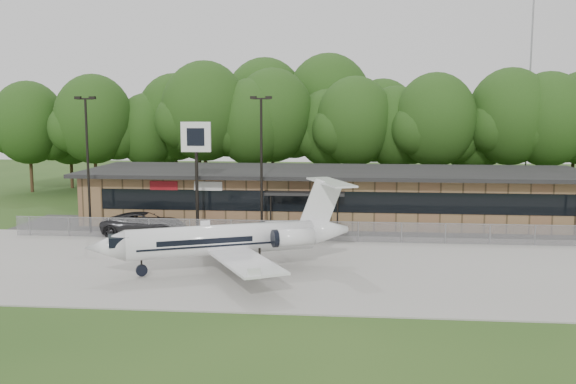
# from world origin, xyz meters

# --- Properties ---
(ground) EXTENTS (160.00, 160.00, 0.00)m
(ground) POSITION_xyz_m (0.00, 0.00, 0.00)
(ground) COLOR #274719
(ground) RESTS_ON ground
(apron) EXTENTS (64.00, 18.00, 0.08)m
(apron) POSITION_xyz_m (0.00, 8.00, 0.04)
(apron) COLOR #9E9B93
(apron) RESTS_ON ground
(parking_lot) EXTENTS (50.00, 9.00, 0.06)m
(parking_lot) POSITION_xyz_m (0.00, 19.50, 0.03)
(parking_lot) COLOR #383835
(parking_lot) RESTS_ON ground
(terminal) EXTENTS (41.00, 11.65, 4.30)m
(terminal) POSITION_xyz_m (-0.00, 23.94, 2.18)
(terminal) COLOR olive
(terminal) RESTS_ON ground
(fence) EXTENTS (46.00, 0.04, 1.52)m
(fence) POSITION_xyz_m (0.00, 15.00, 0.78)
(fence) COLOR gray
(fence) RESTS_ON ground
(treeline) EXTENTS (72.00, 12.00, 15.00)m
(treeline) POSITION_xyz_m (0.00, 42.00, 7.50)
(treeline) COLOR #1D3B13
(treeline) RESTS_ON ground
(radio_mast) EXTENTS (0.20, 0.20, 25.00)m
(radio_mast) POSITION_xyz_m (22.00, 48.00, 12.50)
(radio_mast) COLOR gray
(radio_mast) RESTS_ON ground
(light_pole_left) EXTENTS (1.55, 0.30, 10.23)m
(light_pole_left) POSITION_xyz_m (-18.00, 16.50, 5.98)
(light_pole_left) COLOR black
(light_pole_left) RESTS_ON ground
(light_pole_mid) EXTENTS (1.55, 0.30, 10.23)m
(light_pole_mid) POSITION_xyz_m (-5.00, 16.50, 5.98)
(light_pole_mid) COLOR black
(light_pole_mid) RESTS_ON ground
(business_jet) EXTENTS (15.10, 13.48, 5.19)m
(business_jet) POSITION_xyz_m (-5.43, 6.52, 1.86)
(business_jet) COLOR white
(business_jet) RESTS_ON ground
(suv) EXTENTS (6.31, 3.17, 1.71)m
(suv) POSITION_xyz_m (-13.73, 16.22, 0.86)
(suv) COLOR #2C2B2E
(suv) RESTS_ON ground
(pole_sign) EXTENTS (2.20, 0.32, 8.38)m
(pole_sign) POSITION_xyz_m (-9.86, 16.79, 6.41)
(pole_sign) COLOR black
(pole_sign) RESTS_ON ground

